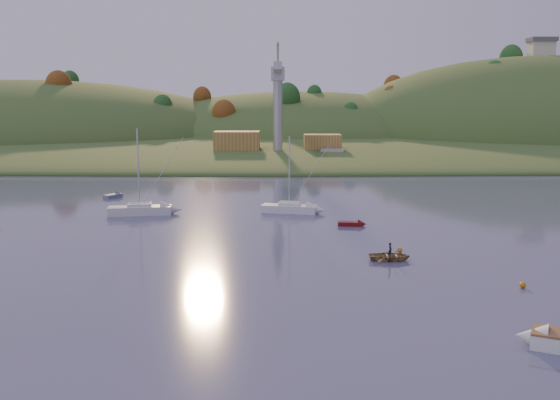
{
  "coord_description": "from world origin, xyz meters",
  "views": [
    {
      "loc": [
        2.02,
        -30.08,
        14.85
      ],
      "look_at": [
        2.24,
        35.19,
        4.32
      ],
      "focal_mm": 40.0,
      "sensor_mm": 36.0,
      "label": 1
    }
  ],
  "objects_px": {
    "sailboat_far": "(289,208)",
    "red_tender": "(355,224)",
    "canoe": "(390,256)",
    "sailboat_near": "(140,209)",
    "grey_dinghy": "(116,195)"
  },
  "relations": [
    {
      "from": "sailboat_far",
      "to": "grey_dinghy",
      "type": "xyz_separation_m",
      "value": [
        -26.49,
        13.55,
        -0.42
      ]
    },
    {
      "from": "sailboat_near",
      "to": "canoe",
      "type": "relative_size",
      "value": 2.89
    },
    {
      "from": "canoe",
      "to": "sailboat_far",
      "type": "bearing_deg",
      "value": 20.6
    },
    {
      "from": "sailboat_near",
      "to": "grey_dinghy",
      "type": "bearing_deg",
      "value": 106.38
    },
    {
      "from": "grey_dinghy",
      "to": "sailboat_near",
      "type": "bearing_deg",
      "value": -121.46
    },
    {
      "from": "canoe",
      "to": "grey_dinghy",
      "type": "bearing_deg",
      "value": 43.47
    },
    {
      "from": "sailboat_far",
      "to": "red_tender",
      "type": "xyz_separation_m",
      "value": [
        7.73,
        -8.88,
        -0.44
      ]
    },
    {
      "from": "sailboat_far",
      "to": "red_tender",
      "type": "bearing_deg",
      "value": -35.75
    },
    {
      "from": "sailboat_near",
      "to": "sailboat_far",
      "type": "distance_m",
      "value": 19.6
    },
    {
      "from": "sailboat_near",
      "to": "grey_dinghy",
      "type": "xyz_separation_m",
      "value": [
        -6.95,
        15.03,
        -0.47
      ]
    },
    {
      "from": "grey_dinghy",
      "to": "sailboat_far",
      "type": "bearing_deg",
      "value": -83.35
    },
    {
      "from": "red_tender",
      "to": "grey_dinghy",
      "type": "distance_m",
      "value": 40.92
    },
    {
      "from": "sailboat_near",
      "to": "red_tender",
      "type": "relative_size",
      "value": 3.24
    },
    {
      "from": "grey_dinghy",
      "to": "red_tender",
      "type": "bearing_deg",
      "value": -89.51
    },
    {
      "from": "sailboat_far",
      "to": "red_tender",
      "type": "height_order",
      "value": "sailboat_far"
    }
  ]
}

